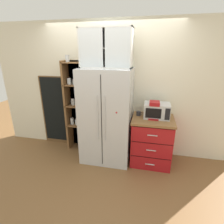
{
  "coord_description": "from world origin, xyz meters",
  "views": [
    {
      "loc": [
        0.74,
        -2.89,
        2.0
      ],
      "look_at": [
        0.1,
        0.0,
        0.95
      ],
      "focal_mm": 27.67,
      "sensor_mm": 36.0,
      "label": 1
    }
  ],
  "objects_px": {
    "mug_charcoal": "(139,113)",
    "mug_red": "(153,116)",
    "chalkboard_menu": "(55,111)",
    "bottle_cobalt": "(154,113)",
    "coffee_maker": "(154,110)",
    "refrigerator": "(107,116)",
    "microwave": "(157,111)"
  },
  "relations": [
    {
      "from": "mug_charcoal",
      "to": "mug_red",
      "type": "relative_size",
      "value": 0.89
    },
    {
      "from": "chalkboard_menu",
      "to": "bottle_cobalt",
      "type": "bearing_deg",
      "value": -8.99
    },
    {
      "from": "coffee_maker",
      "to": "mug_charcoal",
      "type": "height_order",
      "value": "coffee_maker"
    },
    {
      "from": "refrigerator",
      "to": "bottle_cobalt",
      "type": "relative_size",
      "value": 6.39
    },
    {
      "from": "refrigerator",
      "to": "chalkboard_menu",
      "type": "relative_size",
      "value": 1.14
    },
    {
      "from": "bottle_cobalt",
      "to": "refrigerator",
      "type": "bearing_deg",
      "value": 179.56
    },
    {
      "from": "mug_red",
      "to": "chalkboard_menu",
      "type": "height_order",
      "value": "chalkboard_menu"
    },
    {
      "from": "coffee_maker",
      "to": "chalkboard_menu",
      "type": "distance_m",
      "value": 2.12
    },
    {
      "from": "mug_red",
      "to": "chalkboard_menu",
      "type": "distance_m",
      "value": 2.11
    },
    {
      "from": "coffee_maker",
      "to": "mug_red",
      "type": "height_order",
      "value": "coffee_maker"
    },
    {
      "from": "refrigerator",
      "to": "mug_red",
      "type": "height_order",
      "value": "refrigerator"
    },
    {
      "from": "coffee_maker",
      "to": "chalkboard_menu",
      "type": "height_order",
      "value": "chalkboard_menu"
    },
    {
      "from": "mug_charcoal",
      "to": "chalkboard_menu",
      "type": "distance_m",
      "value": 1.84
    },
    {
      "from": "mug_charcoal",
      "to": "bottle_cobalt",
      "type": "relative_size",
      "value": 0.4
    },
    {
      "from": "mug_charcoal",
      "to": "bottle_cobalt",
      "type": "height_order",
      "value": "bottle_cobalt"
    },
    {
      "from": "coffee_maker",
      "to": "chalkboard_menu",
      "type": "bearing_deg",
      "value": 172.32
    },
    {
      "from": "mug_charcoal",
      "to": "mug_red",
      "type": "xyz_separation_m",
      "value": [
        0.27,
        -0.07,
        0.0
      ]
    },
    {
      "from": "coffee_maker",
      "to": "mug_red",
      "type": "bearing_deg",
      "value": -66.27
    },
    {
      "from": "mug_red",
      "to": "mug_charcoal",
      "type": "bearing_deg",
      "value": 164.54
    },
    {
      "from": "refrigerator",
      "to": "chalkboard_menu",
      "type": "distance_m",
      "value": 1.29
    },
    {
      "from": "mug_red",
      "to": "coffee_maker",
      "type": "bearing_deg",
      "value": 113.73
    },
    {
      "from": "microwave",
      "to": "refrigerator",
      "type": "bearing_deg",
      "value": -174.59
    },
    {
      "from": "bottle_cobalt",
      "to": "mug_red",
      "type": "bearing_deg",
      "value": 87.93
    },
    {
      "from": "bottle_cobalt",
      "to": "chalkboard_menu",
      "type": "relative_size",
      "value": 0.18
    },
    {
      "from": "microwave",
      "to": "chalkboard_menu",
      "type": "height_order",
      "value": "chalkboard_menu"
    },
    {
      "from": "microwave",
      "to": "bottle_cobalt",
      "type": "height_order",
      "value": "bottle_cobalt"
    },
    {
      "from": "bottle_cobalt",
      "to": "chalkboard_menu",
      "type": "bearing_deg",
      "value": 171.01
    },
    {
      "from": "mug_charcoal",
      "to": "coffee_maker",
      "type": "bearing_deg",
      "value": -14.81
    },
    {
      "from": "refrigerator",
      "to": "coffee_maker",
      "type": "bearing_deg",
      "value": 2.88
    },
    {
      "from": "microwave",
      "to": "coffee_maker",
      "type": "bearing_deg",
      "value": -140.51
    },
    {
      "from": "mug_charcoal",
      "to": "mug_red",
      "type": "height_order",
      "value": "mug_red"
    },
    {
      "from": "coffee_maker",
      "to": "microwave",
      "type": "bearing_deg",
      "value": 39.49
    }
  ]
}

